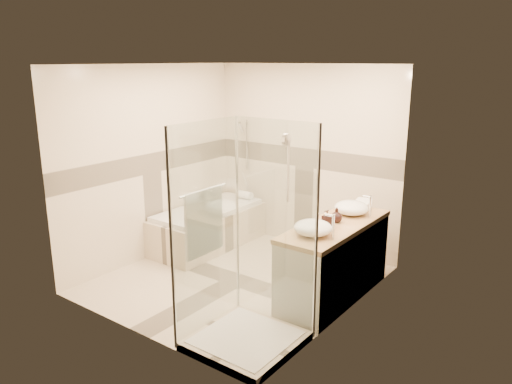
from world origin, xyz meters
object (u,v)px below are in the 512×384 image
Objects in this scene: amenity_bottle_b at (336,215)px; vanity at (334,261)px; bathtub at (209,225)px; shower_enclosure at (241,289)px; vessel_sink_near at (351,208)px; vessel_sink_far at (313,228)px; amenity_bottle_a at (327,219)px.

vanity is at bearing -68.14° from amenity_bottle_b.
bathtub is 2.24m from amenity_bottle_b.
shower_enclosure is at bearing -41.10° from bathtub.
bathtub is 2.22m from vessel_sink_near.
bathtub is 2.18m from vanity.
vessel_sink_far is 0.50m from amenity_bottle_b.
vanity is at bearing 87.46° from vessel_sink_far.
amenity_bottle_a is (0.00, 0.29, 0.02)m from vessel_sink_far.
amenity_bottle_a is at bearing 76.20° from shower_enclosure.
shower_enclosure reaches higher than vessel_sink_near.
vessel_sink_far is (-0.02, -0.45, 0.50)m from vanity.
vessel_sink_far is 2.07× the size of amenity_bottle_a.
vanity is 0.51m from amenity_bottle_b.
amenity_bottle_b is (2.13, -0.30, 0.62)m from bathtub.
bathtub is 0.83× the size of shower_enclosure.
shower_enclosure is (1.86, -1.62, 0.20)m from bathtub.
vanity is 4.20× the size of vessel_sink_far.
bathtub is at bearing 138.90° from shower_enclosure.
shower_enclosure is 1.75m from vessel_sink_near.
shower_enclosure is 5.29× the size of vessel_sink_far.
vessel_sink_near is (-0.02, 0.41, 0.50)m from vanity.
bathtub is 2.47m from shower_enclosure.
vessel_sink_near is 2.38× the size of amenity_bottle_b.
vanity is 0.65m from vessel_sink_near.
vessel_sink_far is at bearing -90.00° from amenity_bottle_a.
vanity is 9.99× the size of amenity_bottle_b.
bathtub is 4.41× the size of vessel_sink_far.
vanity is at bearing -9.25° from bathtub.
amenity_bottle_a is 1.15× the size of amenity_bottle_b.
amenity_bottle_a is at bearing -97.10° from vanity.
amenity_bottle_b reaches higher than vanity.
shower_enclosure is 0.96m from vessel_sink_far.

